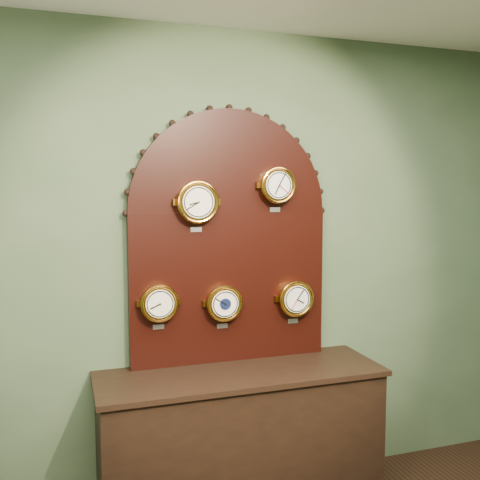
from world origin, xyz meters
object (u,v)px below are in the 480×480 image
object	(u,v)px
arabic_clock	(277,185)
hygrometer	(159,303)
tide_clock	(295,298)
barometer	(224,303)
shop_counter	(241,443)
display_board	(229,229)
roman_clock	(197,202)

from	to	relation	value
arabic_clock	hygrometer	distance (m)	0.98
tide_clock	arabic_clock	bearing A→B (deg)	179.94
barometer	tide_clock	distance (m)	0.46
shop_counter	hygrometer	world-z (taller)	hygrometer
display_board	roman_clock	xyz separation A→B (m)	(-0.21, -0.07, 0.16)
roman_clock	tide_clock	xyz separation A→B (m)	(0.61, 0.00, -0.60)
barometer	hygrometer	bearing A→B (deg)	179.98
roman_clock	arabic_clock	bearing A→B (deg)	0.08
display_board	hygrometer	distance (m)	0.60
arabic_clock	tide_clock	xyz separation A→B (m)	(0.12, -0.00, -0.69)
display_board	roman_clock	size ratio (longest dim) A/B	5.17
shop_counter	roman_clock	distance (m)	1.42
roman_clock	barometer	world-z (taller)	roman_clock
barometer	tide_clock	xyz separation A→B (m)	(0.46, -0.00, -0.00)
display_board	barometer	world-z (taller)	display_board
barometer	roman_clock	bearing A→B (deg)	-179.79
barometer	tide_clock	size ratio (longest dim) A/B	0.97
tide_clock	barometer	bearing A→B (deg)	179.99
shop_counter	barometer	bearing A→B (deg)	110.16
roman_clock	tide_clock	distance (m)	0.86
hygrometer	display_board	bearing A→B (deg)	8.61
roman_clock	arabic_clock	distance (m)	0.50
hygrometer	tide_clock	bearing A→B (deg)	-0.01
shop_counter	display_board	xyz separation A→B (m)	(0.00, 0.22, 1.23)
roman_clock	tide_clock	size ratio (longest dim) A/B	1.07
shop_counter	hygrometer	xyz separation A→B (m)	(-0.44, 0.15, 0.82)
shop_counter	display_board	world-z (taller)	display_board
tide_clock	shop_counter	bearing A→B (deg)	-159.07
arabic_clock	hygrometer	size ratio (longest dim) A/B	1.01
shop_counter	hygrometer	size ratio (longest dim) A/B	5.95
display_board	tide_clock	bearing A→B (deg)	-9.42
arabic_clock	barometer	distance (m)	0.77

